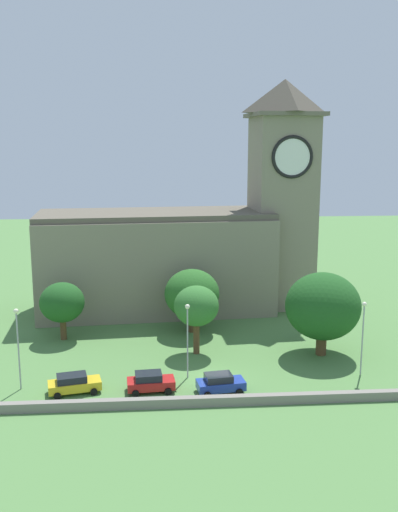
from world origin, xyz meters
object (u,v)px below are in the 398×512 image
object	(u,v)px
car_red	(150,382)
streetlamp_west_mid	(188,329)
tree_churchyard	(62,303)
tree_by_tower	(323,306)
car_blue	(220,383)
tree_riverside_east	(192,294)
church	(192,242)
tree_riverside_west	(196,306)
car_yellow	(74,384)
streetlamp_central	(363,327)
streetlamp_west_end	(18,336)

from	to	relation	value
car_red	streetlamp_west_mid	bearing A→B (deg)	38.05
tree_churchyard	tree_by_tower	size ratio (longest dim) A/B	0.75
car_blue	streetlamp_west_mid	distance (m)	5.75
car_red	tree_riverside_east	xyz separation A→B (m)	(4.63, 15.61, 3.63)
car_blue	tree_churchyard	xyz separation A→B (m)	(-15.74, 14.80, 3.35)
church	tree_riverside_west	world-z (taller)	church
streetlamp_west_mid	tree_by_tower	distance (m)	14.78
car_yellow	church	bearing A→B (deg)	64.73
streetlamp_central	tree_by_tower	xyz separation A→B (m)	(-2.16, 5.53, 0.38)
church	car_yellow	distance (m)	28.91
streetlamp_west_end	streetlamp_west_mid	world-z (taller)	streetlamp_west_end
church	tree_by_tower	size ratio (longest dim) A/B	4.23
car_red	tree_by_tower	distance (m)	19.39
car_yellow	tree_riverside_east	distance (m)	19.43
tree_churchyard	car_yellow	bearing A→B (deg)	-77.54
church	car_red	distance (m)	27.06
streetlamp_west_mid	church	bearing A→B (deg)	85.33
tree_by_tower	tree_riverside_east	bearing A→B (deg)	147.51
church	car_blue	world-z (taller)	church
streetlamp_central	tree_riverside_west	world-z (taller)	tree_riverside_west
tree_riverside_west	tree_by_tower	size ratio (longest dim) A/B	0.83
car_red	streetlamp_west_end	world-z (taller)	streetlamp_west_end
car_yellow	car_blue	distance (m)	12.69
car_red	tree_riverside_west	world-z (taller)	tree_riverside_west
streetlamp_west_end	church	bearing A→B (deg)	55.29
church	car_yellow	world-z (taller)	church
church	car_yellow	xyz separation A→B (m)	(-11.87, -25.14, -7.95)
car_red	tree_by_tower	world-z (taller)	tree_by_tower
car_blue	tree_churchyard	bearing A→B (deg)	136.75
car_blue	tree_by_tower	size ratio (longest dim) A/B	0.51
car_yellow	tree_riverside_west	bearing A→B (deg)	37.32
streetlamp_central	tree_riverside_west	bearing A→B (deg)	155.44
car_red	car_blue	size ratio (longest dim) A/B	0.98
streetlamp_central	church	bearing A→B (deg)	121.42
car_blue	streetlamp_west_end	size ratio (longest dim) A/B	0.59
church	tree_churchyard	bearing A→B (deg)	-143.13
streetlamp_west_mid	tree_riverside_west	bearing A→B (deg)	78.47
tree_riverside_west	car_yellow	bearing A→B (deg)	-142.68
tree_churchyard	car_red	bearing A→B (deg)	-55.57
streetlamp_central	tree_churchyard	distance (m)	31.64
tree_riverside_east	streetlamp_central	bearing A→B (deg)	-42.47
car_yellow	streetlamp_central	bearing A→B (deg)	3.91
streetlamp_west_end	car_yellow	bearing A→B (deg)	-12.84
tree_by_tower	car_red	bearing A→B (deg)	-156.64
tree_by_tower	car_blue	bearing A→B (deg)	-144.12
car_red	church	bearing A→B (deg)	78.26
car_yellow	tree_riverside_west	distance (m)	14.76
car_yellow	tree_by_tower	size ratio (longest dim) A/B	0.56
car_blue	streetlamp_west_mid	world-z (taller)	streetlamp_west_mid
tree_churchyard	streetlamp_central	bearing A→B (deg)	-22.58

